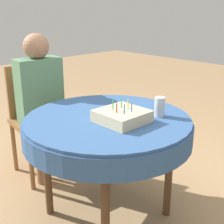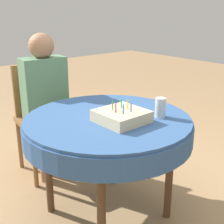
{
  "view_description": "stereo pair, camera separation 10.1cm",
  "coord_description": "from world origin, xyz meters",
  "views": [
    {
      "loc": [
        -1.26,
        -1.35,
        1.38
      ],
      "look_at": [
        0.01,
        -0.03,
        0.76
      ],
      "focal_mm": 50.0,
      "sensor_mm": 36.0,
      "label": 1
    },
    {
      "loc": [
        -1.18,
        -1.42,
        1.38
      ],
      "look_at": [
        0.01,
        -0.03,
        0.76
      ],
      "focal_mm": 50.0,
      "sensor_mm": 36.0,
      "label": 2
    }
  ],
  "objects": [
    {
      "name": "chair",
      "position": [
        0.01,
        0.87,
        0.51
      ],
      "size": [
        0.49,
        0.49,
        0.92
      ],
      "rotation": [
        0.0,
        0.0,
        -0.14
      ],
      "color": "brown",
      "rests_on": "ground_plane"
    },
    {
      "name": "ground_plane",
      "position": [
        0.0,
        0.0,
        0.0
      ],
      "size": [
        12.0,
        12.0,
        0.0
      ],
      "primitive_type": "plane",
      "color": "#A37F56"
    },
    {
      "name": "birthday_cake",
      "position": [
        0.01,
        -0.12,
        0.75
      ],
      "size": [
        0.27,
        0.27,
        0.13
      ],
      "color": "beige",
      "rests_on": "dining_table"
    },
    {
      "name": "person",
      "position": [
        -0.01,
        0.78,
        0.72
      ],
      "size": [
        0.37,
        0.31,
        1.19
      ],
      "rotation": [
        0.0,
        0.0,
        -0.14
      ],
      "color": "#9E7051",
      "rests_on": "ground_plane"
    },
    {
      "name": "drinking_glass",
      "position": [
        0.25,
        -0.21,
        0.78
      ],
      "size": [
        0.07,
        0.07,
        0.13
      ],
      "color": "silver",
      "rests_on": "dining_table"
    },
    {
      "name": "dining_table",
      "position": [
        0.0,
        0.0,
        0.63
      ],
      "size": [
        1.07,
        1.07,
        0.72
      ],
      "color": "#335689",
      "rests_on": "ground_plane"
    }
  ]
}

